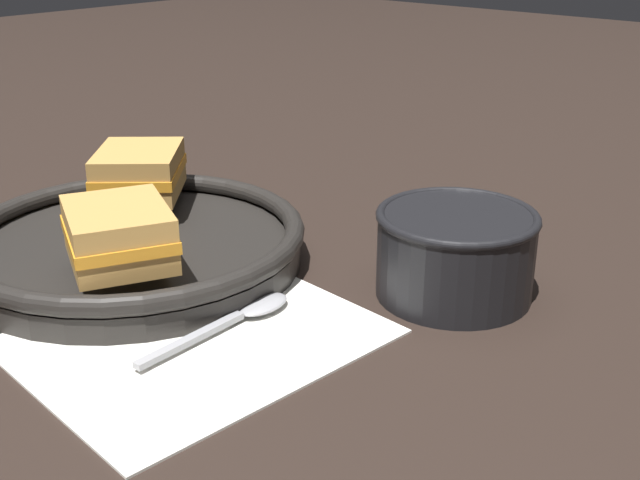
% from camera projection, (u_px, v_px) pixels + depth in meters
% --- Properties ---
extents(ground_plane, '(4.00, 4.00, 0.00)m').
position_uv_depth(ground_plane, '(292.00, 299.00, 0.68)').
color(ground_plane, black).
extents(napkin, '(0.27, 0.24, 0.00)m').
position_uv_depth(napkin, '(197.00, 336.00, 0.62)').
color(napkin, white).
rests_on(napkin, ground_plane).
extents(soup_bowl, '(0.14, 0.14, 0.08)m').
position_uv_depth(soup_bowl, '(456.00, 248.00, 0.67)').
color(soup_bowl, black).
rests_on(soup_bowl, ground_plane).
extents(spoon, '(0.15, 0.03, 0.01)m').
position_uv_depth(spoon, '(245.00, 313.00, 0.64)').
color(spoon, '#9E9EA3').
rests_on(spoon, napkin).
extents(skillet, '(0.32, 0.32, 0.04)m').
position_uv_depth(skillet, '(134.00, 244.00, 0.74)').
color(skillet, black).
rests_on(skillet, ground_plane).
extents(sandwich_near_left, '(0.13, 0.13, 0.05)m').
position_uv_depth(sandwich_near_left, '(139.00, 172.00, 0.80)').
color(sandwich_near_left, '#C18E47').
rests_on(sandwich_near_left, skillet).
extents(sandwich_near_right, '(0.12, 0.12, 0.05)m').
position_uv_depth(sandwich_near_right, '(119.00, 234.00, 0.65)').
color(sandwich_near_right, '#C18E47').
rests_on(sandwich_near_right, skillet).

